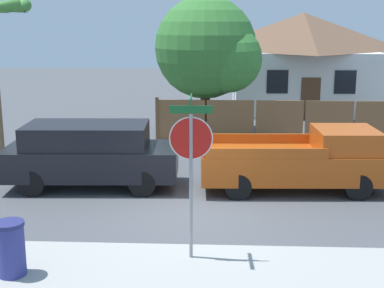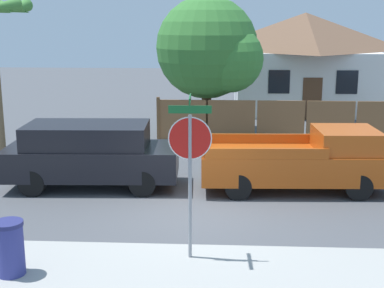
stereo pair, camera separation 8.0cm
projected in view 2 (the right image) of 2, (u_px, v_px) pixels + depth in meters
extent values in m
plane|color=#4C4F54|center=(193.00, 211.00, 13.28)|extent=(80.00, 80.00, 0.00)
cube|color=#A3A39E|center=(182.00, 280.00, 9.77)|extent=(36.00, 3.20, 0.01)
cube|color=brown|center=(183.00, 120.00, 21.07)|extent=(1.85, 0.06, 1.59)
cube|color=brown|center=(231.00, 120.00, 20.97)|extent=(1.85, 0.06, 1.59)
cube|color=brown|center=(281.00, 121.00, 20.87)|extent=(1.85, 0.06, 1.59)
cube|color=brown|center=(330.00, 121.00, 20.77)|extent=(1.85, 0.06, 1.59)
cube|color=brown|center=(381.00, 122.00, 20.67)|extent=(1.85, 0.06, 1.59)
cube|color=brown|center=(158.00, 118.00, 21.11)|extent=(0.12, 0.12, 1.69)
cube|color=white|center=(303.00, 80.00, 28.09)|extent=(7.00, 6.16, 3.10)
pyramid|color=brown|center=(305.00, 31.00, 27.52)|extent=(7.56, 6.65, 1.91)
cube|color=black|center=(279.00, 82.00, 25.10)|extent=(1.00, 0.04, 1.10)
cube|color=black|center=(347.00, 82.00, 24.93)|extent=(1.00, 0.04, 1.10)
cube|color=brown|center=(312.00, 99.00, 25.20)|extent=(0.90, 0.04, 2.00)
cylinder|color=brown|center=(206.00, 110.00, 22.19)|extent=(0.40, 0.40, 2.00)
sphere|color=#387A33|center=(207.00, 48.00, 21.61)|extent=(4.12, 4.12, 4.12)
sphere|color=#3C8437|center=(230.00, 59.00, 21.15)|extent=(2.68, 2.68, 2.68)
cone|color=#428438|center=(18.00, 9.00, 17.53)|extent=(0.44, 1.73, 0.70)
cone|color=#428438|center=(13.00, 9.00, 18.33)|extent=(1.72, 1.25, 0.70)
cube|color=black|center=(93.00, 161.00, 15.08)|extent=(4.89, 2.12, 0.83)
cube|color=black|center=(87.00, 135.00, 14.92)|extent=(3.44, 1.90, 0.64)
cube|color=black|center=(144.00, 135.00, 14.90)|extent=(0.13, 1.69, 0.54)
cylinder|color=black|center=(148.00, 167.00, 15.98)|extent=(0.73, 0.22, 0.73)
cylinder|color=black|center=(142.00, 184.00, 14.33)|extent=(0.73, 0.22, 0.73)
cylinder|color=black|center=(49.00, 166.00, 16.02)|extent=(0.73, 0.22, 0.73)
cylinder|color=black|center=(32.00, 183.00, 14.36)|extent=(0.73, 0.22, 0.73)
cube|color=#B74C14|center=(294.00, 165.00, 14.79)|extent=(5.19, 2.10, 0.80)
cube|color=#B74C14|center=(346.00, 140.00, 14.61)|extent=(1.71, 1.81, 0.61)
cube|color=#B74C14|center=(259.00, 139.00, 15.56)|extent=(3.21, 0.21, 0.28)
cube|color=#B74C14|center=(267.00, 154.00, 13.80)|extent=(3.21, 0.21, 0.28)
cube|color=#B74C14|center=(203.00, 145.00, 14.70)|extent=(0.15, 1.80, 0.28)
cylinder|color=black|center=(342.00, 170.00, 15.67)|extent=(0.71, 0.22, 0.71)
cylinder|color=black|center=(359.00, 187.00, 14.04)|extent=(0.71, 0.22, 0.71)
cylinder|color=black|center=(234.00, 169.00, 15.71)|extent=(0.71, 0.22, 0.71)
cylinder|color=black|center=(238.00, 187.00, 14.08)|extent=(0.71, 0.22, 0.71)
cylinder|color=gray|center=(190.00, 188.00, 10.40)|extent=(0.07, 0.07, 2.90)
cylinder|color=red|center=(190.00, 138.00, 10.18)|extent=(0.80, 0.05, 0.80)
cylinder|color=white|center=(190.00, 138.00, 10.18)|extent=(0.84, 0.04, 0.84)
cube|color=#19602D|center=(190.00, 109.00, 10.05)|extent=(0.82, 0.05, 0.15)
cube|color=#19602D|center=(190.00, 100.00, 10.01)|extent=(0.05, 0.74, 0.15)
cylinder|color=navy|center=(10.00, 250.00, 9.90)|extent=(0.52, 0.52, 0.97)
cylinder|color=navy|center=(8.00, 224.00, 9.78)|extent=(0.56, 0.56, 0.08)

